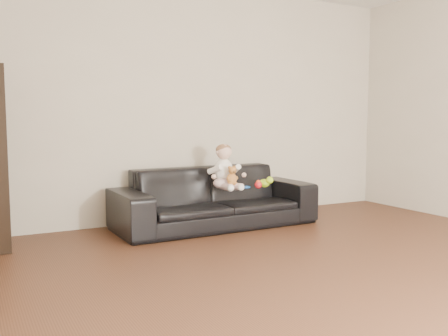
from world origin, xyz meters
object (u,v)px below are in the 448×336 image
sofa (215,197)px  toy_rattle (258,185)px  toy_blue_disc (246,187)px  baby (225,169)px  teddy_bear (232,176)px  toy_green (264,183)px

sofa → toy_rattle: sofa is taller
sofa → toy_blue_disc: size_ratio=20.75×
baby → teddy_bear: bearing=-93.9°
toy_green → toy_rattle: (-0.11, -0.05, -0.01)m
sofa → teddy_bear: bearing=-76.9°
sofa → toy_blue_disc: 0.34m
baby → toy_blue_disc: size_ratio=4.60×
sofa → baby: bearing=-65.3°
toy_rattle → toy_blue_disc: size_ratio=0.77×
teddy_bear → baby: bearing=94.4°
baby → toy_green: bearing=-16.8°
teddy_bear → toy_blue_disc: (0.24, 0.14, -0.15)m
toy_blue_disc → sofa: bearing=158.2°
sofa → teddy_bear: teddy_bear is taller
teddy_bear → toy_rattle: 0.34m
sofa → baby: 0.33m
toy_rattle → toy_blue_disc: bearing=126.4°
teddy_bear → toy_rattle: teddy_bear is taller
teddy_bear → toy_blue_disc: teddy_bear is taller
sofa → teddy_bear: 0.36m
baby → teddy_bear: size_ratio=2.41×
toy_green → toy_blue_disc: 0.21m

